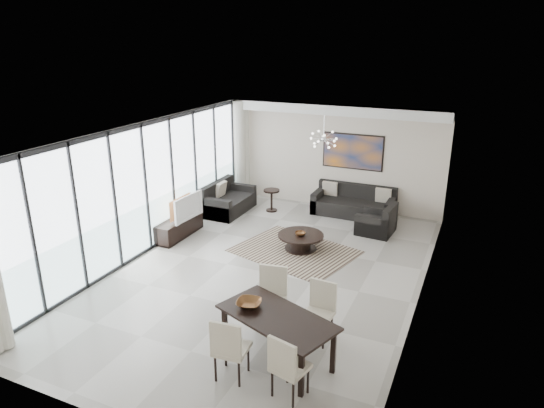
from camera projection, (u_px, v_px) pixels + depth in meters
The scene contains 20 objects.
room_shell at pixel (289, 210), 9.36m from camera, with size 6.00×9.00×2.90m.
window_wall at pixel (149, 188), 10.62m from camera, with size 0.37×8.95×2.90m.
soffit at pixel (335, 110), 12.80m from camera, with size 5.98×0.40×0.26m, color white.
painting at pixel (353, 152), 13.12m from camera, with size 1.68×0.04×0.98m, color orange.
chandelier at pixel (324, 139), 11.27m from camera, with size 0.66×0.66×0.71m.
rug at pixel (295, 251), 10.99m from camera, with size 2.53×1.95×0.01m, color black.
coffee_table at pixel (301, 241), 11.04m from camera, with size 1.05×1.05×0.37m.
bowl_coffee at pixel (300, 234), 10.92m from camera, with size 0.24×0.24×0.08m, color brown.
sofa_main at pixel (354, 205), 13.16m from camera, with size 2.18×0.89×0.79m.
loveseat at pixel (227, 202), 13.39m from camera, with size 0.92×1.64×0.82m.
armchair at pixel (377, 223), 11.94m from camera, with size 0.90×0.94×0.74m.
side_table at pixel (272, 197), 13.38m from camera, with size 0.45×0.45×0.61m.
tv_console at pixel (179, 227), 11.75m from camera, with size 0.42×1.49×0.47m, color black.
television at pixel (185, 207), 11.57m from camera, with size 1.04×0.14×0.60m, color gray.
dining_table at pixel (277, 321), 7.15m from camera, with size 1.98×1.46×0.74m.
dining_chair_sw at pixel (229, 346), 6.72m from camera, with size 0.50×0.50×0.99m.
dining_chair_se at pixel (286, 364), 6.38m from camera, with size 0.54×0.54×0.96m.
dining_chair_nw at pixel (272, 292), 8.08m from camera, with size 0.55×0.55×1.03m.
dining_chair_ne at pixel (320, 306), 7.72m from camera, with size 0.48×0.48×0.97m.
bowl_dining at pixel (249, 303), 7.37m from camera, with size 0.38×0.38×0.09m, color brown.
Camera 1 is at (3.74, -8.16, 4.67)m, focal length 32.00 mm.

